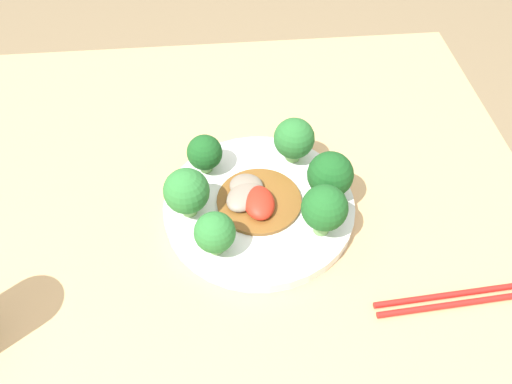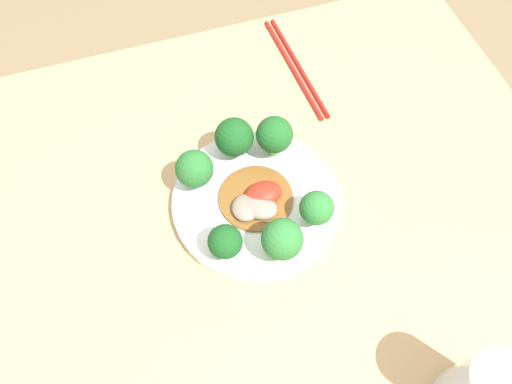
% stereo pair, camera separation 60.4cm
% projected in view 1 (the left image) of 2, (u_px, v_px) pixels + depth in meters
% --- Properties ---
extents(table, '(0.87, 0.83, 0.72)m').
position_uv_depth(table, '(235.00, 358.00, 0.88)').
color(table, tan).
rests_on(table, ground_plane).
extents(plate, '(0.24, 0.24, 0.02)m').
position_uv_depth(plate, '(256.00, 206.00, 0.64)').
color(plate, white).
rests_on(plate, table).
extents(broccoli_northwest, '(0.05, 0.05, 0.06)m').
position_uv_depth(broccoli_northwest, '(211.00, 233.00, 0.56)').
color(broccoli_northwest, '#70A356').
rests_on(broccoli_northwest, plate).
extents(broccoli_southwest, '(0.05, 0.05, 0.07)m').
position_uv_depth(broccoli_southwest, '(321.00, 209.00, 0.57)').
color(broccoli_southwest, '#70A356').
rests_on(broccoli_southwest, plate).
extents(broccoli_southeast, '(0.05, 0.05, 0.06)m').
position_uv_depth(broccoli_southeast, '(291.00, 139.00, 0.66)').
color(broccoli_southeast, '#7AAD5B').
rests_on(broccoli_southeast, plate).
extents(broccoli_south, '(0.06, 0.06, 0.07)m').
position_uv_depth(broccoli_south, '(327.00, 175.00, 0.61)').
color(broccoli_south, '#70A356').
rests_on(broccoli_south, plate).
extents(broccoli_northeast, '(0.05, 0.05, 0.06)m').
position_uv_depth(broccoli_northeast, '(202.00, 153.00, 0.65)').
color(broccoli_northeast, '#70A356').
rests_on(broccoli_northeast, plate).
extents(broccoli_north, '(0.06, 0.06, 0.07)m').
position_uv_depth(broccoli_north, '(183.00, 192.00, 0.59)').
color(broccoli_north, '#7AAD5B').
rests_on(broccoli_north, plate).
extents(stirfry_center, '(0.11, 0.11, 0.02)m').
position_uv_depth(stirfry_center, '(251.00, 198.00, 0.63)').
color(stirfry_center, brown).
rests_on(stirfry_center, plate).
extents(chopsticks, '(0.03, 0.24, 0.01)m').
position_uv_depth(chopsticks, '(476.00, 296.00, 0.56)').
color(chopsticks, red).
rests_on(chopsticks, table).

